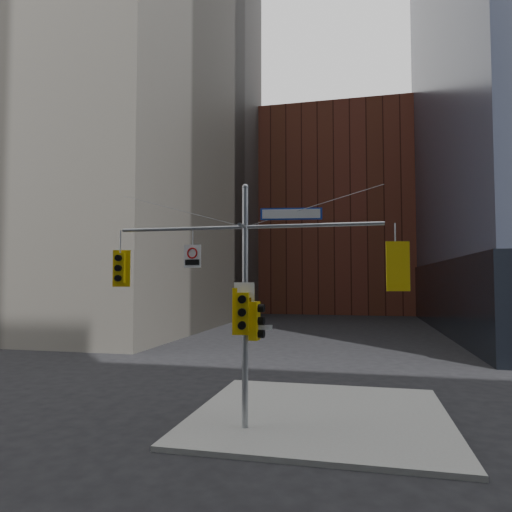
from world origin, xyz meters
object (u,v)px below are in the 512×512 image
at_px(traffic_light_east_arm, 396,266).
at_px(traffic_light_pole_side, 256,321).
at_px(regulatory_sign_arm, 192,256).
at_px(traffic_light_pole_front, 243,312).
at_px(street_sign_blade, 291,214).
at_px(signal_assembly, 245,280).
at_px(traffic_light_west_arm, 120,268).

distance_m(traffic_light_east_arm, traffic_light_pole_side, 4.25).
bearing_deg(regulatory_sign_arm, traffic_light_pole_front, -3.84).
xyz_separation_m(traffic_light_pole_front, street_sign_blade, (1.38, 0.27, 2.84)).
relative_size(traffic_light_pole_front, regulatory_sign_arm, 1.97).
bearing_deg(traffic_light_pole_side, signal_assembly, 95.21).
bearing_deg(traffic_light_east_arm, traffic_light_pole_front, -11.14).
height_order(traffic_light_east_arm, traffic_light_pole_front, traffic_light_east_arm).
relative_size(signal_assembly, street_sign_blade, 4.50).
distance_m(traffic_light_west_arm, regulatory_sign_arm, 2.47).
distance_m(signal_assembly, regulatory_sign_arm, 1.82).
bearing_deg(traffic_light_pole_front, traffic_light_east_arm, -5.60).
distance_m(traffic_light_pole_front, street_sign_blade, 3.17).
distance_m(traffic_light_east_arm, street_sign_blade, 3.28).
xyz_separation_m(traffic_light_pole_side, street_sign_blade, (1.05, -0.00, 3.12)).
height_order(traffic_light_east_arm, regulatory_sign_arm, regulatory_sign_arm).
height_order(traffic_light_east_arm, street_sign_blade, street_sign_blade).
relative_size(traffic_light_pole_side, street_sign_blade, 0.63).
height_order(traffic_light_pole_side, regulatory_sign_arm, regulatory_sign_arm).
bearing_deg(regulatory_sign_arm, traffic_light_west_arm, -176.14).
bearing_deg(signal_assembly, traffic_light_east_arm, 0.01).
bearing_deg(regulatory_sign_arm, signal_assembly, 5.33).
relative_size(traffic_light_west_arm, traffic_light_pole_side, 1.05).
bearing_deg(regulatory_sign_arm, traffic_light_pole_side, 5.31).
bearing_deg(street_sign_blade, traffic_light_pole_front, -176.92).
distance_m(signal_assembly, traffic_light_pole_front, 0.95).
bearing_deg(traffic_light_pole_side, regulatory_sign_arm, 95.33).
bearing_deg(traffic_light_west_arm, street_sign_blade, -12.41).
relative_size(signal_assembly, traffic_light_pole_front, 5.83).
bearing_deg(traffic_light_east_arm, street_sign_blade, -14.77).
relative_size(signal_assembly, traffic_light_west_arm, 6.82).
relative_size(signal_assembly, regulatory_sign_arm, 11.47).
xyz_separation_m(signal_assembly, traffic_light_pole_side, (0.33, 0.00, -1.18)).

